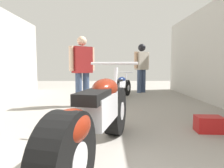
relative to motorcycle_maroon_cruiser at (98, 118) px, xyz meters
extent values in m
plane|color=gray|center=(-0.09, 2.15, -0.44)|extent=(18.07, 18.07, 0.00)
cylinder|color=black|center=(0.21, 0.79, -0.10)|extent=(0.37, 0.71, 0.68)
cylinder|color=silver|center=(0.21, 0.79, -0.10)|extent=(0.27, 0.30, 0.26)
cylinder|color=black|center=(-0.18, -0.70, -0.10)|extent=(0.37, 0.71, 0.68)
cylinder|color=silver|center=(-0.18, -0.70, -0.10)|extent=(0.27, 0.30, 0.26)
cube|color=silver|center=(0.01, 0.05, 0.09)|extent=(0.42, 0.72, 0.30)
ellipsoid|color=maroon|center=(0.07, 0.27, 0.28)|extent=(0.40, 0.60, 0.23)
cube|color=black|center=(-0.03, -0.14, 0.25)|extent=(0.35, 0.55, 0.11)
ellipsoid|color=maroon|center=(-0.16, -0.65, 0.11)|extent=(0.38, 0.52, 0.25)
cylinder|color=silver|center=(0.20, 0.75, 0.22)|extent=(0.12, 0.27, 0.62)
cylinder|color=silver|center=(0.18, 0.71, 0.58)|extent=(0.65, 0.20, 0.04)
cylinder|color=silver|center=(-0.21, -0.22, -0.20)|extent=(0.24, 0.59, 0.10)
cylinder|color=black|center=(0.69, 4.55, -0.18)|extent=(0.37, 0.55, 0.53)
cylinder|color=silver|center=(0.69, 4.55, -0.18)|extent=(0.25, 0.26, 0.20)
cylinder|color=black|center=(0.21, 3.46, -0.18)|extent=(0.37, 0.55, 0.53)
cylinder|color=silver|center=(0.21, 3.46, -0.18)|extent=(0.25, 0.26, 0.20)
cube|color=silver|center=(0.45, 4.00, -0.03)|extent=(0.39, 0.56, 0.23)
ellipsoid|color=navy|center=(0.52, 4.17, 0.12)|extent=(0.37, 0.48, 0.18)
cube|color=black|center=(0.39, 3.87, 0.10)|extent=(0.32, 0.43, 0.08)
ellipsoid|color=navy|center=(0.23, 3.49, -0.01)|extent=(0.34, 0.42, 0.20)
cylinder|color=silver|center=(0.67, 4.52, 0.07)|extent=(0.12, 0.21, 0.48)
cylinder|color=silver|center=(0.66, 4.49, 0.35)|extent=(0.48, 0.23, 0.03)
cylinder|color=silver|center=(0.25, 3.82, -0.25)|extent=(0.25, 0.44, 0.07)
cylinder|color=#384766|center=(-0.45, 2.84, -0.03)|extent=(0.22, 0.22, 0.82)
cylinder|color=#384766|center=(-0.61, 2.72, -0.03)|extent=(0.22, 0.22, 0.82)
cube|color=maroon|center=(-0.53, 2.78, 0.70)|extent=(0.51, 0.47, 0.63)
cylinder|color=beige|center=(-0.30, 2.95, 0.72)|extent=(0.16, 0.16, 0.58)
cylinder|color=beige|center=(-0.76, 2.61, 0.72)|extent=(0.16, 0.16, 0.58)
sphere|color=beige|center=(-0.53, 2.78, 1.15)|extent=(0.23, 0.23, 0.23)
cylinder|color=#384766|center=(1.24, 5.24, -0.01)|extent=(0.23, 0.23, 0.85)
cylinder|color=#384766|center=(1.42, 5.36, -0.01)|extent=(0.23, 0.23, 0.85)
cube|color=#B2A899|center=(1.33, 5.30, 0.74)|extent=(0.53, 0.48, 0.65)
cylinder|color=tan|center=(1.09, 5.13, 0.77)|extent=(0.16, 0.16, 0.60)
cylinder|color=tan|center=(1.57, 5.47, 0.77)|extent=(0.16, 0.16, 0.60)
sphere|color=black|center=(1.33, 5.30, 1.21)|extent=(0.24, 0.24, 0.24)
sphere|color=black|center=(1.33, 5.30, 1.23)|extent=(0.28, 0.28, 0.28)
cube|color=#B21919|center=(1.60, 0.84, -0.32)|extent=(0.40, 0.28, 0.24)
camera|label=1|loc=(0.11, -1.99, 0.54)|focal=31.43mm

